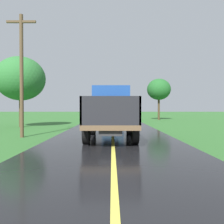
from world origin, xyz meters
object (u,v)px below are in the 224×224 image
at_px(utility_pole_roadside, 23,72).
at_px(roadside_tree_near_left, 160,89).
at_px(banana_truck_far, 114,109).
at_px(banana_truck_near, 111,111).
at_px(roadside_tree_mid_right, 22,79).

distance_m(utility_pole_roadside, roadside_tree_near_left, 21.95).
bearing_deg(banana_truck_far, roadside_tree_near_left, 33.52).
bearing_deg(utility_pole_roadside, roadside_tree_near_left, 58.28).
bearing_deg(roadside_tree_near_left, banana_truck_near, -109.10).
bearing_deg(banana_truck_far, utility_pole_roadside, -109.44).
height_order(utility_pole_roadside, roadside_tree_near_left, utility_pole_roadside).
height_order(utility_pole_roadside, roadside_tree_mid_right, utility_pole_roadside).
height_order(banana_truck_near, utility_pole_roadside, utility_pole_roadside).
relative_size(banana_truck_far, roadside_tree_near_left, 1.02).
height_order(banana_truck_near, banana_truck_far, same).
bearing_deg(roadside_tree_mid_right, banana_truck_near, -42.71).
relative_size(banana_truck_near, roadside_tree_mid_right, 0.97).
xyz_separation_m(banana_truck_far, roadside_tree_near_left, (6.46, 4.28, 2.74)).
height_order(roadside_tree_near_left, roadside_tree_mid_right, roadside_tree_mid_right).
relative_size(banana_truck_far, roadside_tree_mid_right, 0.97).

